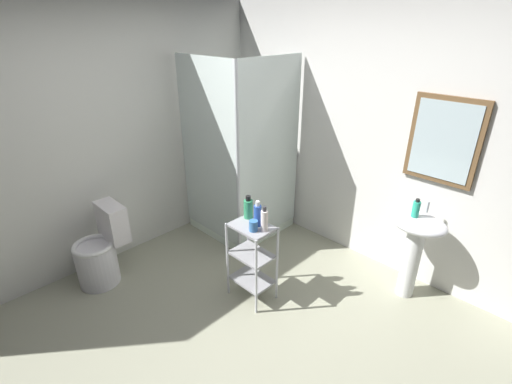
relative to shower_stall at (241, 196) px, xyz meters
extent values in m
cube|color=#999A82|center=(1.21, -1.22, -0.47)|extent=(4.20, 4.20, 0.02)
cube|color=silver|center=(1.21, 0.63, 0.79)|extent=(4.20, 0.10, 2.50)
cube|color=brown|center=(1.86, 0.56, 0.94)|extent=(0.56, 0.03, 0.72)
cube|color=silver|center=(1.86, 0.54, 0.94)|extent=(0.48, 0.01, 0.64)
cube|color=silver|center=(-0.64, -1.22, 0.79)|extent=(0.10, 4.20, 2.50)
cube|color=white|center=(-0.10, 0.10, -0.41)|extent=(0.90, 0.90, 0.10)
cube|color=silver|center=(-0.10, -0.35, 0.59)|extent=(0.90, 0.02, 1.90)
cube|color=silver|center=(0.35, 0.10, 0.59)|extent=(0.02, 0.90, 1.90)
cylinder|color=silver|center=(0.35, -0.35, 0.59)|extent=(0.04, 0.04, 1.90)
cylinder|color=silver|center=(-0.10, 0.10, -0.36)|extent=(0.08, 0.08, 0.00)
cylinder|color=white|center=(1.89, 0.30, -0.12)|extent=(0.15, 0.15, 0.68)
ellipsoid|color=white|center=(1.89, 0.30, 0.28)|extent=(0.46, 0.37, 0.13)
cylinder|color=silver|center=(1.89, 0.42, 0.40)|extent=(0.03, 0.03, 0.10)
cylinder|color=white|center=(-0.27, -1.61, -0.26)|extent=(0.37, 0.37, 0.40)
torus|color=white|center=(-0.27, -1.61, -0.05)|extent=(0.37, 0.37, 0.04)
cube|color=white|center=(-0.27, -1.40, 0.12)|extent=(0.35, 0.17, 0.36)
cylinder|color=silver|center=(0.73, -0.84, -0.09)|extent=(0.02, 0.02, 0.74)
cylinder|color=silver|center=(1.09, -0.84, -0.09)|extent=(0.02, 0.02, 0.74)
cylinder|color=silver|center=(0.73, -0.58, -0.09)|extent=(0.02, 0.02, 0.74)
cylinder|color=silver|center=(1.09, -0.58, -0.09)|extent=(0.02, 0.02, 0.74)
cube|color=#99999E|center=(0.91, -0.71, -0.28)|extent=(0.36, 0.26, 0.02)
cube|color=#99999E|center=(0.91, -0.71, -0.01)|extent=(0.36, 0.26, 0.02)
cube|color=#99999E|center=(0.91, -0.71, 0.27)|extent=(0.36, 0.26, 0.02)
cylinder|color=#2DBC99|center=(1.85, 0.27, 0.42)|extent=(0.06, 0.06, 0.14)
cylinder|color=black|center=(1.85, 0.27, 0.50)|extent=(0.03, 0.03, 0.03)
cylinder|color=white|center=(1.03, -0.69, 0.37)|extent=(0.06, 0.06, 0.18)
cylinder|color=#333338|center=(1.03, -0.69, 0.48)|extent=(0.03, 0.03, 0.04)
cylinder|color=#2A51B3|center=(0.94, -0.68, 0.37)|extent=(0.06, 0.06, 0.19)
cylinder|color=white|center=(0.94, -0.68, 0.48)|extent=(0.04, 0.04, 0.04)
cylinder|color=#329562|center=(0.79, -0.64, 0.36)|extent=(0.08, 0.08, 0.17)
cylinder|color=black|center=(0.79, -0.64, 0.46)|extent=(0.04, 0.04, 0.04)
cylinder|color=#3870B2|center=(0.97, -0.76, 0.32)|extent=(0.07, 0.07, 0.09)
camera|label=1|loc=(2.79, -2.55, 1.84)|focal=25.55mm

